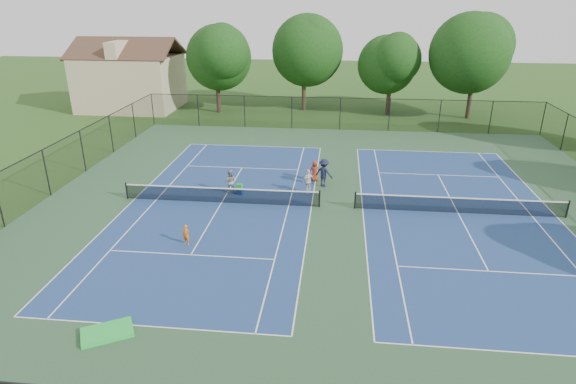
# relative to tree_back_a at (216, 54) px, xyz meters

# --- Properties ---
(ground) EXTENTS (140.00, 140.00, 0.00)m
(ground) POSITION_rel_tree_back_a_xyz_m (13.00, -24.00, -6.04)
(ground) COLOR #234716
(ground) RESTS_ON ground
(court_pad) EXTENTS (36.00, 36.00, 0.01)m
(court_pad) POSITION_rel_tree_back_a_xyz_m (13.00, -24.00, -6.03)
(court_pad) COLOR #294A31
(court_pad) RESTS_ON ground
(tennis_court_left) EXTENTS (12.00, 23.83, 1.07)m
(tennis_court_left) POSITION_rel_tree_back_a_xyz_m (6.00, -24.00, -5.94)
(tennis_court_left) COLOR navy
(tennis_court_left) RESTS_ON ground
(tennis_court_right) EXTENTS (12.00, 23.83, 1.07)m
(tennis_court_right) POSITION_rel_tree_back_a_xyz_m (20.00, -24.00, -5.94)
(tennis_court_right) COLOR navy
(tennis_court_right) RESTS_ON ground
(perimeter_fence) EXTENTS (36.08, 36.08, 3.02)m
(perimeter_fence) POSITION_rel_tree_back_a_xyz_m (13.00, -24.00, -4.44)
(perimeter_fence) COLOR black
(perimeter_fence) RESTS_ON ground
(tree_back_a) EXTENTS (6.80, 6.80, 9.15)m
(tree_back_a) POSITION_rel_tree_back_a_xyz_m (0.00, 0.00, 0.00)
(tree_back_a) COLOR #2D2116
(tree_back_a) RESTS_ON ground
(tree_back_b) EXTENTS (7.60, 7.60, 10.03)m
(tree_back_b) POSITION_rel_tree_back_a_xyz_m (9.00, 2.00, 0.56)
(tree_back_b) COLOR #2D2116
(tree_back_b) RESTS_ON ground
(tree_back_c) EXTENTS (6.00, 6.00, 8.40)m
(tree_back_c) POSITION_rel_tree_back_a_xyz_m (18.00, 1.00, -0.56)
(tree_back_c) COLOR #2D2116
(tree_back_c) RESTS_ON ground
(tree_back_d) EXTENTS (7.80, 7.80, 10.37)m
(tree_back_d) POSITION_rel_tree_back_a_xyz_m (26.00, 0.00, 0.79)
(tree_back_d) COLOR #2D2116
(tree_back_d) RESTS_ON ground
(clapboard_house) EXTENTS (10.80, 8.10, 7.65)m
(clapboard_house) POSITION_rel_tree_back_a_xyz_m (-10.00, 1.00, -2.95)
(clapboard_house) COLOR tan
(clapboard_house) RESTS_ON ground
(child_player) EXTENTS (0.45, 0.37, 1.07)m
(child_player) POSITION_rel_tree_back_a_xyz_m (5.48, -29.35, -5.50)
(child_player) COLOR orange
(child_player) RESTS_ON ground
(instructor) EXTENTS (0.78, 0.62, 1.56)m
(instructor) POSITION_rel_tree_back_a_xyz_m (6.21, -22.37, -5.26)
(instructor) COLOR gray
(instructor) RESTS_ON ground
(bystander_a) EXTENTS (0.95, 0.94, 1.60)m
(bystander_a) POSITION_rel_tree_back_a_xyz_m (11.13, -21.89, -5.24)
(bystander_a) COLOR silver
(bystander_a) RESTS_ON ground
(bystander_b) EXTENTS (1.39, 1.14, 1.88)m
(bystander_b) POSITION_rel_tree_back_a_xyz_m (12.07, -20.59, -5.10)
(bystander_b) COLOR #181A35
(bystander_b) RESTS_ON ground
(bystander_c) EXTENTS (0.77, 0.57, 1.44)m
(bystander_c) POSITION_rel_tree_back_a_xyz_m (11.42, -19.67, -5.32)
(bystander_c) COLOR maroon
(bystander_c) RESTS_ON ground
(ball_crate) EXTENTS (0.48, 0.40, 0.31)m
(ball_crate) POSITION_rel_tree_back_a_xyz_m (6.82, -22.55, -5.88)
(ball_crate) COLOR navy
(ball_crate) RESTS_ON ground
(ball_hopper) EXTENTS (0.37, 0.32, 0.39)m
(ball_hopper) POSITION_rel_tree_back_a_xyz_m (6.82, -22.55, -5.54)
(ball_hopper) COLOR green
(ball_hopper) RESTS_ON ball_crate
(green_tarp) EXTENTS (2.14, 1.86, 0.18)m
(green_tarp) POSITION_rel_tree_back_a_xyz_m (4.64, -36.49, -5.94)
(green_tarp) COLOR green
(green_tarp) RESTS_ON ground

